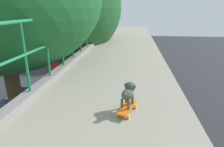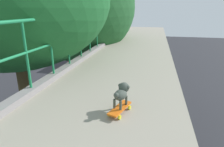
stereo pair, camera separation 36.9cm
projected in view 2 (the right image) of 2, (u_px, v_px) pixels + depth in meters
The scene contains 8 objects.
car_green_fifth at pixel (61, 116), 13.59m from camera, with size 1.73×4.44×1.31m.
car_blue_sixth at pixel (47, 88), 18.18m from camera, with size 1.91×4.32×1.42m.
car_yellow_cab_seventh at pixel (92, 81), 20.05m from camera, with size 1.93×4.14×1.42m.
city_bus at pixel (89, 49), 29.95m from camera, with size 2.62×10.34×3.12m.
roadside_tree_mid at pixel (12, 0), 5.35m from camera, with size 5.49×5.49×10.06m.
roadside_tree_far at pixel (73, 9), 9.20m from camera, with size 5.89×5.89×10.33m.
toy_skateboard at pixel (120, 108), 2.80m from camera, with size 0.29×0.51×0.08m.
small_dog at pixel (122, 92), 2.79m from camera, with size 0.23×0.37×0.33m.
Camera 2 is at (1.85, 0.46, 7.79)m, focal length 30.94 mm.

